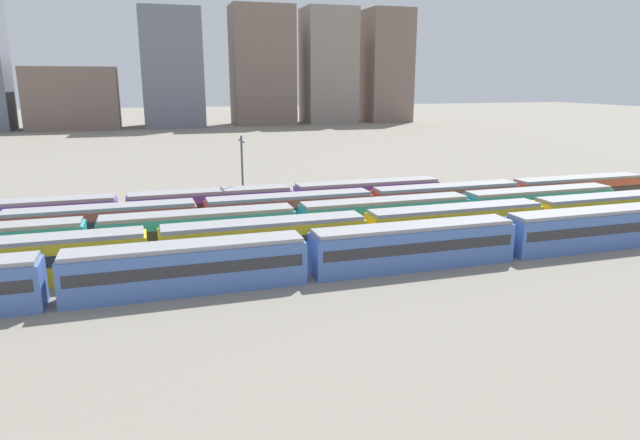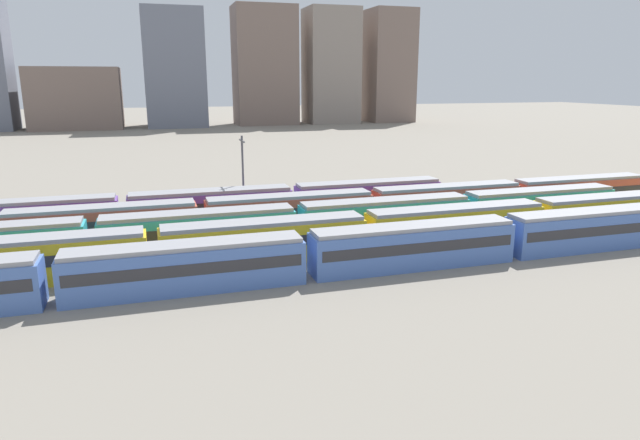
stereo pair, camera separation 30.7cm
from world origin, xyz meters
TOP-DOWN VIEW (x-y plane):
  - ground_plane at (0.00, 10.40)m, footprint 600.00×600.00m
  - train_track_0 at (25.26, 0.00)m, footprint 93.60×3.06m
  - train_track_1 at (41.81, 5.20)m, footprint 112.50×3.06m
  - train_track_2 at (17.77, 10.40)m, footprint 74.70×3.06m
  - train_track_3 at (27.86, 15.60)m, footprint 74.70×3.06m
  - train_track_4 at (10.61, 20.80)m, footprint 55.80×3.06m
  - catenary_pole_1 at (14.70, 23.54)m, footprint 0.24×3.20m
  - distant_building_1 at (-17.05, 162.38)m, footprint 28.25×21.56m
  - distant_building_2 at (14.69, 162.38)m, footprint 19.71×21.91m
  - distant_building_3 at (46.33, 162.38)m, footprint 21.60×15.24m
  - distant_building_4 at (71.21, 162.38)m, footprint 18.47×16.16m
  - distant_building_5 at (94.54, 162.38)m, footprint 16.38×16.10m

SIDE VIEW (x-z plane):
  - ground_plane at x=0.00m, z-range 0.00..0.00m
  - train_track_4 at x=10.61m, z-range 0.03..3.78m
  - train_track_0 at x=25.26m, z-range 0.03..3.78m
  - train_track_1 at x=41.81m, z-range 0.03..3.78m
  - train_track_2 at x=17.77m, z-range 0.03..3.78m
  - train_track_3 at x=27.86m, z-range 0.03..3.78m
  - catenary_pole_1 at x=14.70m, z-range 0.54..9.91m
  - distant_building_1 at x=-17.05m, z-range 0.00..19.78m
  - distant_building_2 at x=14.69m, z-range 0.00..38.84m
  - distant_building_3 at x=46.33m, z-range 0.00..41.07m
  - distant_building_4 at x=71.21m, z-range 0.00..41.15m
  - distant_building_5 at x=94.54m, z-range 0.00..41.49m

